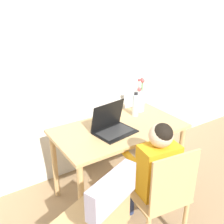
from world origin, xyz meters
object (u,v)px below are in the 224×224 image
Objects in this scene: chair_spare at (103,211)px; flower_vase at (140,99)px; laptop at (112,125)px; water_bottle at (136,105)px; chair_occupied at (162,196)px; person_seated at (154,166)px.

flower_vase is at bearing -158.80° from chair_spare.
laptop reaches higher than chair_spare.
water_bottle reaches higher than chair_spare.
chair_occupied is 0.85× the size of person_seated.
water_bottle is (0.35, 0.79, 0.39)m from chair_occupied.
flower_vase is at bearing -113.05° from person_seated.
chair_occupied is 0.22m from person_seated.
person_seated is 2.71× the size of laptop.
person_seated reaches higher than laptop.
water_bottle reaches higher than chair_occupied.
laptop is at bearing -147.59° from chair_spare.
chair_occupied is at bearing -118.18° from flower_vase.
laptop reaches higher than chair_occupied.
chair_spare is 2.34× the size of laptop.
flower_vase is 0.14m from water_bottle.
flower_vase is at bearing 32.87° from water_bottle.
laptop is at bearing -79.25° from chair_occupied.
chair_occupied is at bearing 161.31° from chair_spare.
chair_occupied is 0.95m from water_bottle.
chair_spare is at bearing -137.12° from water_bottle.
person_seated is at bearing -93.45° from laptop.
person_seated is 4.15× the size of water_bottle.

